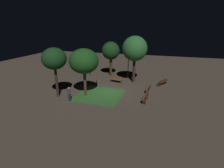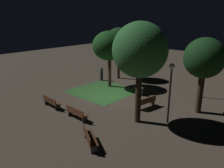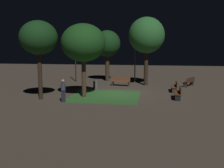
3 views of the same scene
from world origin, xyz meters
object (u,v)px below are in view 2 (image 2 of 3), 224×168
Objects in this scene: bench_front_left at (89,138)px; tree_left_canopy at (109,46)px; bench_by_lamp at (146,102)px; lamp_post_path_center at (205,65)px; pedestrian at (102,73)px; tree_back_left at (204,59)px; lamp_post_plaza_west at (171,83)px; tree_near_wall at (140,51)px; bench_front_right at (51,102)px; tree_tall_center at (119,39)px; bench_corner at (76,113)px; trash_bin at (141,91)px.

tree_left_canopy reaches higher than bench_front_left.
bench_by_lamp is 0.44× the size of lamp_post_path_center.
lamp_post_path_center reaches higher than pedestrian.
tree_back_left reaches higher than bench_by_lamp.
lamp_post_plaza_west is (-0.83, -3.08, -1.21)m from tree_back_left.
tree_near_wall is at bearing -101.01° from lamp_post_path_center.
bench_front_right is at bearing -138.20° from bench_by_lamp.
tree_tall_center is 4.16m from pedestrian.
tree_tall_center is 11.62m from lamp_post_plaza_west.
bench_by_lamp is at bearing 63.52° from bench_corner.
tree_tall_center is (-7.15, 5.08, 3.94)m from bench_by_lamp.
bench_by_lamp is at bearing -20.17° from tree_left_canopy.
tree_tall_center is at bearing 163.10° from tree_back_left.
bench_by_lamp is 5.21m from tree_back_left.
lamp_post_plaza_west is at bearing -22.34° from pedestrian.
tree_near_wall reaches higher than tree_left_canopy.
lamp_post_path_center is 1.03× the size of lamp_post_plaza_west.
tree_near_wall reaches higher than lamp_post_path_center.
lamp_post_plaza_west is at bearing -36.12° from trash_bin.
tree_near_wall is 4.10× the size of pedestrian.
bench_corner is at bearing -115.39° from lamp_post_path_center.
trash_bin is at bearing 106.66° from bench_front_left.
tree_back_left reaches higher than bench_front_right.
tree_left_canopy is 8.82m from lamp_post_path_center.
tree_left_canopy is at bearing 92.69° from bench_front_right.
pedestrian reaches higher than bench_by_lamp.
bench_corner is at bearing -142.50° from tree_near_wall.
bench_front_left is at bearing -27.43° from bench_corner.
bench_by_lamp is 2.85m from trash_bin.
bench_front_left is 14.50m from tree_tall_center.
lamp_post_path_center is 10.66m from pedestrian.
tree_near_wall is at bearing 37.50° from bench_corner.
pedestrian is (-7.91, 3.09, 0.37)m from bench_by_lamp.
bench_corner is 6.63m from lamp_post_plaza_west.
trash_bin is at bearing 133.53° from bench_by_lamp.
lamp_post_path_center is at bearing 106.61° from tree_back_left.
bench_front_left is at bearing -53.33° from tree_left_canopy.
bench_by_lamp is at bearing -150.35° from tree_back_left.
tree_left_canopy is (-6.45, 8.67, 3.61)m from bench_front_left.
tree_back_left is 0.83× the size of tree_near_wall.
bench_by_lamp is 5.03m from tree_near_wall.
bench_front_right is 7.39m from bench_by_lamp.
tree_left_canopy is 3.44× the size of pedestrian.
bench_corner is 0.27× the size of tree_near_wall.
bench_front_right is 8.38m from pedestrian.
bench_front_right is 0.28× the size of tree_near_wall.
lamp_post_plaza_west reaches higher than bench_by_lamp.
bench_by_lamp reaches higher than trash_bin.
tree_near_wall is (8.03, -7.45, 0.40)m from tree_tall_center.
tree_near_wall reaches higher than trash_bin.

